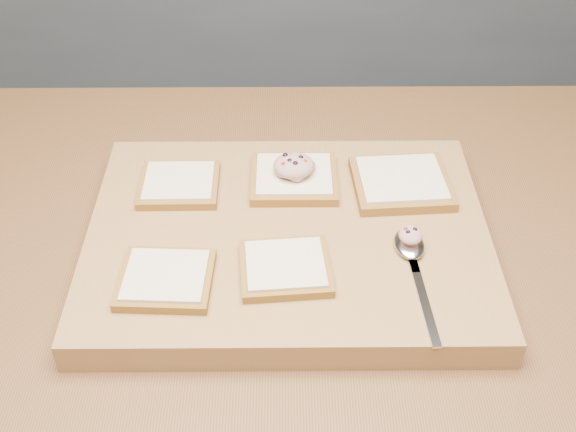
# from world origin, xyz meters

# --- Properties ---
(island_counter) EXTENTS (2.00, 0.80, 0.90)m
(island_counter) POSITION_xyz_m (0.00, 0.00, 0.45)
(island_counter) COLOR slate
(island_counter) RESTS_ON ground
(back_counter) EXTENTS (3.60, 0.62, 0.94)m
(back_counter) POSITION_xyz_m (0.00, 1.43, 0.47)
(back_counter) COLOR slate
(back_counter) RESTS_ON ground
(cutting_board) EXTENTS (0.53, 0.40, 0.04)m
(cutting_board) POSITION_xyz_m (-0.15, -0.03, 0.92)
(cutting_board) COLOR #A68147
(cutting_board) RESTS_ON island_counter
(bread_far_left) EXTENTS (0.11, 0.10, 0.02)m
(bread_far_left) POSITION_xyz_m (-0.30, 0.05, 0.95)
(bread_far_left) COLOR brown
(bread_far_left) RESTS_ON cutting_board
(bread_far_center) EXTENTS (0.12, 0.11, 0.02)m
(bread_far_center) POSITION_xyz_m (-0.14, 0.06, 0.95)
(bread_far_center) COLOR brown
(bread_far_center) RESTS_ON cutting_board
(bread_far_right) EXTENTS (0.14, 0.13, 0.02)m
(bread_far_right) POSITION_xyz_m (0.01, 0.05, 0.95)
(bread_far_right) COLOR brown
(bread_far_right) RESTS_ON cutting_board
(bread_near_left) EXTENTS (0.12, 0.11, 0.02)m
(bread_near_left) POSITION_xyz_m (-0.30, -0.13, 0.95)
(bread_near_left) COLOR brown
(bread_near_left) RESTS_ON cutting_board
(bread_near_center) EXTENTS (0.12, 0.11, 0.02)m
(bread_near_center) POSITION_xyz_m (-0.15, -0.11, 0.95)
(bread_near_center) COLOR brown
(bread_near_center) RESTS_ON cutting_board
(tuna_salad_dollop) EXTENTS (0.06, 0.05, 0.03)m
(tuna_salad_dollop) POSITION_xyz_m (-0.14, 0.06, 0.97)
(tuna_salad_dollop) COLOR tan
(tuna_salad_dollop) RESTS_ON bread_far_center
(spoon) EXTENTS (0.04, 0.19, 0.01)m
(spoon) POSITION_xyz_m (0.00, -0.09, 0.95)
(spoon) COLOR silver
(spoon) RESTS_ON cutting_board
(spoon_salad) EXTENTS (0.03, 0.03, 0.02)m
(spoon_salad) POSITION_xyz_m (0.00, -0.07, 0.96)
(spoon_salad) COLOR tan
(spoon_salad) RESTS_ON spoon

